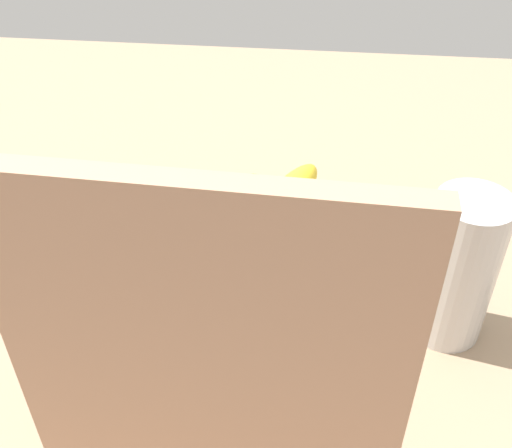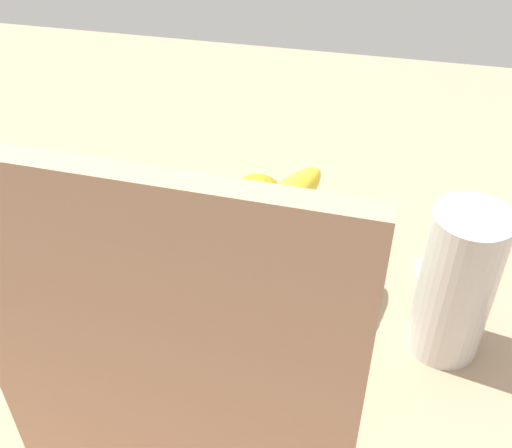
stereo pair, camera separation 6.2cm
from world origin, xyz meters
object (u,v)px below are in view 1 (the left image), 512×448
fruit_bowl (256,270)px  cutting_board (208,387)px  orange_center (275,245)px  thermos_tumbler (459,269)px  orange_back_left (302,214)px  banana_bunch (273,231)px  orange_front_left (205,213)px  orange_front_right (227,255)px  jar_lid (434,258)px  orange_back_right (253,203)px

fruit_bowl → cutting_board: 32.09cm
orange_center → thermos_tumbler: (-19.82, 1.24, -0.55)cm
orange_back_left → cutting_board: cutting_board is taller
banana_bunch → orange_back_left: bearing=-117.3°
orange_front_left → orange_center: (-8.61, 4.94, 0.00)cm
orange_front_left → orange_back_left: (-11.30, -1.04, 0.00)cm
orange_center → banana_bunch: (0.26, -0.27, 1.80)cm
orange_front_right → jar_lid: orange_front_right is taller
orange_back_left → cutting_board: (5.59, 31.48, 8.35)cm
cutting_board → jar_lid: 45.85cm
orange_back_left → orange_back_right: same height
orange_front_right → orange_center: size_ratio=1.00×
orange_back_right → fruit_bowl: bearing=101.0°
orange_front_right → orange_center: bearing=-157.1°
fruit_bowl → cutting_board: cutting_board is taller
orange_back_left → thermos_tumbler: size_ratio=0.38×
banana_bunch → cutting_board: cutting_board is taller
orange_back_left → jar_lid: size_ratio=1.11×
fruit_bowl → thermos_tumbler: 23.35cm
orange_back_right → jar_lid: (-23.23, -2.70, -9.11)cm
orange_front_left → jar_lid: bearing=-169.6°
fruit_bowl → banana_bunch: banana_bunch is taller
orange_center → jar_lid: (-19.98, -10.19, -9.11)cm
jar_lid → orange_front_right: bearing=26.2°
thermos_tumbler → jar_lid: thermos_tumbler is taller
fruit_bowl → orange_back_right: bearing=-79.0°
cutting_board → thermos_tumbler: (-22.72, -24.27, -8.89)cm
fruit_bowl → thermos_tumbler: bearing=169.4°
banana_bunch → jar_lid: 25.03cm
orange_front_left → banana_bunch: 9.74cm
orange_front_left → orange_back_left: same height
cutting_board → orange_front_left: bearing=-77.0°
thermos_tumbler → cutting_board: bearing=46.9°
orange_front_left → banana_bunch: bearing=150.8°
fruit_bowl → banana_bunch: bearing=128.6°
fruit_bowl → orange_front_left: 9.30cm
orange_back_right → banana_bunch: 8.02cm
banana_bunch → thermos_tumbler: size_ratio=0.96×
orange_center → orange_back_left: same height
orange_back_left → cutting_board: 33.05cm
orange_front_left → jar_lid: orange_front_left is taller
jar_lid → cutting_board: bearing=57.3°
cutting_board → fruit_bowl: bearing=-88.7°
cutting_board → thermos_tumbler: bearing=-130.7°
fruit_bowl → banana_bunch: size_ratio=1.33×
fruit_bowl → orange_front_right: 8.69cm
orange_front_right → orange_front_left: bearing=-63.1°
orange_center → jar_lid: size_ratio=1.11×
orange_back_left → banana_bunch: (2.95, 5.71, 1.80)cm
orange_front_right → thermos_tumbler: size_ratio=0.38×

